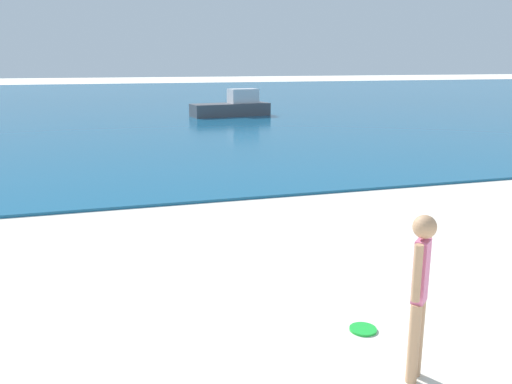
# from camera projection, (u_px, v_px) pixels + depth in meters

# --- Properties ---
(water) EXTENTS (160.00, 60.00, 0.06)m
(water) POSITION_uv_depth(u_px,v_px,m) (122.00, 100.00, 38.70)
(water) COLOR #14567F
(water) RESTS_ON ground
(person_standing) EXTENTS (0.28, 0.27, 1.55)m
(person_standing) POSITION_uv_depth(u_px,v_px,m) (420.00, 289.00, 4.65)
(person_standing) COLOR tan
(person_standing) RESTS_ON ground
(frisbee) EXTENTS (0.29, 0.29, 0.03)m
(frisbee) POSITION_uv_depth(u_px,v_px,m) (363.00, 329.00, 5.72)
(frisbee) COLOR green
(frisbee) RESTS_ON ground
(boat_near) EXTENTS (4.16, 1.81, 1.37)m
(boat_near) POSITION_uv_depth(u_px,v_px,m) (233.00, 107.00, 27.41)
(boat_near) COLOR #4C4C51
(boat_near) RESTS_ON water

